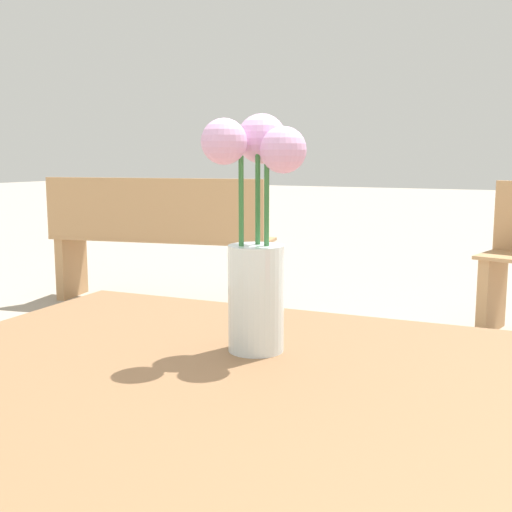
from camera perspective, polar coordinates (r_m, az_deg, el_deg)
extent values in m
cube|color=brown|center=(0.81, -0.55, -11.71)|extent=(1.03, 0.79, 0.03)
cylinder|color=brown|center=(1.40, -12.45, -18.68)|extent=(0.05, 0.05, 0.68)
cylinder|color=silver|center=(0.90, 0.00, -3.79)|extent=(0.08, 0.08, 0.15)
cylinder|color=silver|center=(0.90, 0.00, -5.65)|extent=(0.07, 0.07, 0.08)
cylinder|color=#337038|center=(0.88, 0.94, -0.02)|extent=(0.01, 0.01, 0.25)
sphere|color=#CC99C6|center=(0.86, 2.45, 9.41)|extent=(0.06, 0.06, 0.06)
cylinder|color=#337038|center=(0.89, 0.15, 0.57)|extent=(0.01, 0.01, 0.26)
sphere|color=#CC99C6|center=(0.91, 0.51, 10.38)|extent=(0.07, 0.07, 0.07)
cylinder|color=#337038|center=(0.88, -1.31, 0.33)|extent=(0.01, 0.01, 0.26)
sphere|color=#CC99C6|center=(0.86, -2.86, 10.13)|extent=(0.06, 0.06, 0.06)
cube|color=tan|center=(3.88, 20.23, -3.19)|extent=(0.13, 0.33, 0.43)
cube|color=tan|center=(4.39, -8.37, 1.58)|extent=(1.56, 0.66, 0.02)
cube|color=tan|center=(4.22, -9.31, 4.14)|extent=(1.49, 0.35, 0.40)
cube|color=tan|center=(4.74, -16.06, -0.89)|extent=(0.13, 0.33, 0.43)
cube|color=tan|center=(4.19, 0.47, -1.77)|extent=(0.13, 0.33, 0.43)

